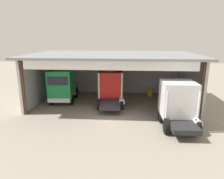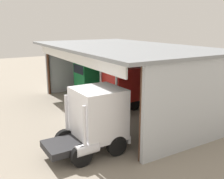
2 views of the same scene
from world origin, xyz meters
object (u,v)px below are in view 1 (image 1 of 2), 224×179
object	(u,v)px
oil_drum	(150,92)
tool_cart	(166,93)
truck_red_yard_outside	(111,87)
truck_green_left_bay	(62,85)
truck_white_center_right_bay	(178,103)

from	to	relation	value
oil_drum	tool_cart	bearing A→B (deg)	-10.86
truck_red_yard_outside	oil_drum	distance (m)	5.82
truck_green_left_bay	truck_white_center_right_bay	xyz separation A→B (m)	(10.93, -5.26, 0.01)
truck_red_yard_outside	oil_drum	world-z (taller)	truck_red_yard_outside
truck_white_center_right_bay	tool_cart	distance (m)	8.32
oil_drum	truck_green_left_bay	bearing A→B (deg)	-161.36
truck_green_left_bay	truck_white_center_right_bay	distance (m)	12.13
oil_drum	tool_cart	xyz separation A→B (m)	(1.85, -0.35, 0.04)
oil_drum	truck_red_yard_outside	bearing A→B (deg)	-141.88
oil_drum	tool_cart	size ratio (longest dim) A/B	0.92
truck_green_left_bay	truck_red_yard_outside	xyz separation A→B (m)	(5.23, -0.23, -0.10)
truck_red_yard_outside	truck_white_center_right_bay	size ratio (longest dim) A/B	1.18
tool_cart	truck_green_left_bay	bearing A→B (deg)	-165.83
truck_white_center_right_bay	oil_drum	bearing A→B (deg)	96.73
truck_white_center_right_bay	tool_cart	bearing A→B (deg)	84.22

